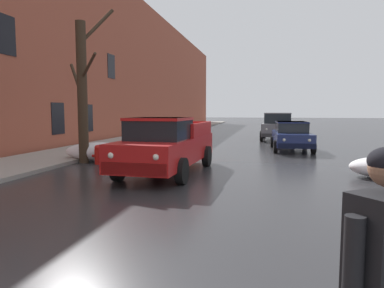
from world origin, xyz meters
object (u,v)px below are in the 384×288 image
at_px(bare_tree_second_along_sidewalk, 83,89).
at_px(suv_grey_parked_kerbside_mid, 278,125).
at_px(pedestrian_with_coffee, 383,271).
at_px(sedan_darkblue_parked_kerbside_close, 291,135).
at_px(pickup_truck_red_approaching_near_lane, 166,145).
at_px(fire_hydrant, 98,154).

relative_size(bare_tree_second_along_sidewalk, suv_grey_parked_kerbside_mid, 1.24).
height_order(suv_grey_parked_kerbside_mid, pedestrian_with_coffee, suv_grey_parked_kerbside_mid).
bearing_deg(sedan_darkblue_parked_kerbside_close, pedestrian_with_coffee, -91.79).
relative_size(pickup_truck_red_approaching_near_lane, pedestrian_with_coffee, 3.08).
relative_size(sedan_darkblue_parked_kerbside_close, suv_grey_parked_kerbside_mid, 0.93).
distance_m(sedan_darkblue_parked_kerbside_close, fire_hydrant, 9.62).
bearing_deg(sedan_darkblue_parked_kerbside_close, fire_hydrant, -139.04).
height_order(sedan_darkblue_parked_kerbside_close, suv_grey_parked_kerbside_mid, suv_grey_parked_kerbside_mid).
relative_size(pickup_truck_red_approaching_near_lane, suv_grey_parked_kerbside_mid, 1.15).
xyz_separation_m(pickup_truck_red_approaching_near_lane, fire_hydrant, (-3.02, 1.34, -0.52)).
relative_size(suv_grey_parked_kerbside_mid, fire_hydrant, 6.67).
height_order(sedan_darkblue_parked_kerbside_close, fire_hydrant, sedan_darkblue_parked_kerbside_close).
bearing_deg(fire_hydrant, pedestrian_with_coffee, -55.13).
distance_m(pickup_truck_red_approaching_near_lane, sedan_darkblue_parked_kerbside_close, 8.74).
xyz_separation_m(bare_tree_second_along_sidewalk, pickup_truck_red_approaching_near_lane, (3.70, -1.63, -1.89)).
relative_size(bare_tree_second_along_sidewalk, pickup_truck_red_approaching_near_lane, 1.08).
height_order(suv_grey_parked_kerbside_mid, fire_hydrant, suv_grey_parked_kerbside_mid).
distance_m(pickup_truck_red_approaching_near_lane, fire_hydrant, 3.34).
bearing_deg(suv_grey_parked_kerbside_mid, sedan_darkblue_parked_kerbside_close, -85.53).
xyz_separation_m(sedan_darkblue_parked_kerbside_close, fire_hydrant, (-7.26, -6.30, -0.40)).
bearing_deg(pedestrian_with_coffee, pickup_truck_red_approaching_near_lane, 114.10).
bearing_deg(suv_grey_parked_kerbside_mid, bare_tree_second_along_sidewalk, -121.58).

